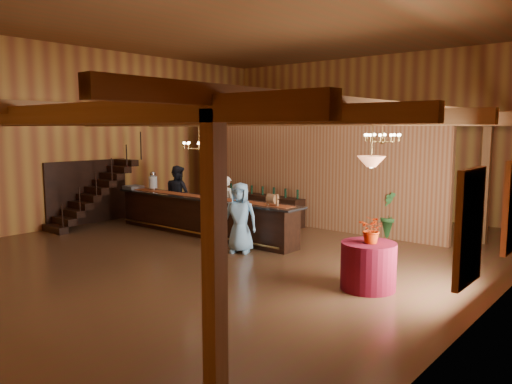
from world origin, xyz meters
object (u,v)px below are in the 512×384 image
Objects in this scene: raffle_drum at (272,199)px; pendant_lamp at (371,161)px; chandelier_left at (199,145)px; floor_plant at (393,215)px; staff_second at (178,195)px; bartender at (227,205)px; guest at (240,218)px; round_table at (368,266)px; chandelier_right at (382,137)px; beverage_dispenser at (153,181)px; backbar_shelf at (263,209)px; tasting_bar at (202,216)px.

raffle_drum is 3.73m from pendant_lamp.
chandelier_left is 5.32m from pendant_lamp.
floor_plant is (-1.55, 4.46, -1.75)m from pendant_lamp.
pendant_lamp is at bearing 172.27° from staff_second.
staff_second is at bearing 3.32° from bartender.
guest reaches higher than floor_plant.
round_table is at bearing -32.93° from guest.
round_table is 5.88m from bartender.
chandelier_right is at bearing -171.59° from staff_second.
staff_second reaches higher than bartender.
bartender is 2.20m from staff_second.
raffle_drum is 0.43× the size of chandelier_right.
beverage_dispenser is 0.58× the size of round_table.
raffle_drum is at bearing 177.31° from staff_second.
pendant_lamp is 4.06m from guest.
beverage_dispenser reaches higher than backbar_shelf.
raffle_drum reaches higher than floor_plant.
tasting_bar is 2.09× the size of backbar_shelf.
tasting_bar is 5.30m from floor_plant.
raffle_drum is 3.65m from round_table.
tasting_bar is 5.04× the size of floor_plant.
pendant_lamp reaches higher than staff_second.
chandelier_left is 0.89× the size of pendant_lamp.
chandelier_right is at bearing 20.16° from raffle_drum.
round_table is at bearing -9.83° from beverage_dispenser.
bartender is at bearing 159.95° from round_table.
beverage_dispenser is 0.75× the size of chandelier_left.
round_table is 0.62× the size of bartender.
round_table is 8.01m from staff_second.
raffle_drum is 2.36m from bartender.
pendant_lamp is 0.69× the size of floor_plant.
pendant_lamp reaches higher than floor_plant.
backbar_shelf is at bearing 96.88° from guest.
staff_second is at bearing 169.71° from raffle_drum.
tasting_bar is 6.37× the size of round_table.
chandelier_left is 2.33m from guest.
bartender is 1.27× the size of floor_plant.
guest is (4.34, -0.83, -0.52)m from beverage_dispenser.
floor_plant reaches higher than backbar_shelf.
tasting_bar is 2.05m from staff_second.
chandelier_left is 3.26m from staff_second.
bartender is at bearing 159.95° from pendant_lamp.
staff_second reaches higher than tasting_bar.
staff_second is at bearing 157.53° from tasting_bar.
backbar_shelf is 1.83× the size of guest.
tasting_bar is at bearing 135.30° from guest.
beverage_dispenser is 3.09m from chandelier_left.
raffle_drum is 0.11× the size of backbar_shelf.
floor_plant is (4.29, 3.11, 0.10)m from tasting_bar.
chandelier_right is 2.40m from pendant_lamp.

